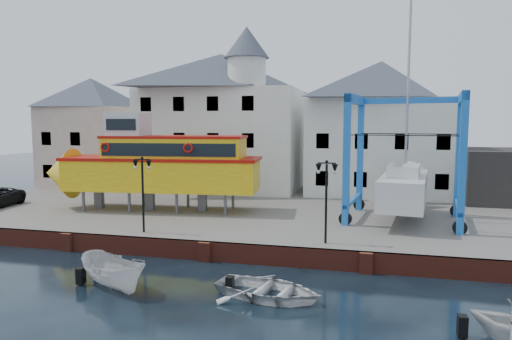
# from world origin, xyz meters

# --- Properties ---
(ground) EXTENTS (140.00, 140.00, 0.00)m
(ground) POSITION_xyz_m (0.00, 0.00, 0.00)
(ground) COLOR black
(ground) RESTS_ON ground
(hardstanding) EXTENTS (44.00, 22.00, 1.00)m
(hardstanding) POSITION_xyz_m (0.00, 11.00, 0.50)
(hardstanding) COLOR #655F5C
(hardstanding) RESTS_ON ground
(quay_wall) EXTENTS (44.00, 0.47, 1.00)m
(quay_wall) POSITION_xyz_m (-0.00, 0.10, 0.50)
(quay_wall) COLOR maroon
(quay_wall) RESTS_ON ground
(building_pink) EXTENTS (8.00, 7.00, 10.30)m
(building_pink) POSITION_xyz_m (-18.00, 18.00, 6.15)
(building_pink) COLOR tan
(building_pink) RESTS_ON hardstanding
(building_white_main) EXTENTS (14.00, 8.30, 14.00)m
(building_white_main) POSITION_xyz_m (-4.87, 18.39, 7.34)
(building_white_main) COLOR silver
(building_white_main) RESTS_ON hardstanding
(building_white_right) EXTENTS (12.00, 8.00, 11.20)m
(building_white_right) POSITION_xyz_m (9.00, 19.00, 6.60)
(building_white_right) COLOR silver
(building_white_right) RESTS_ON hardstanding
(lamp_post_left) EXTENTS (1.12, 0.32, 4.20)m
(lamp_post_left) POSITION_xyz_m (-4.00, 1.20, 4.17)
(lamp_post_left) COLOR black
(lamp_post_left) RESTS_ON hardstanding
(lamp_post_right) EXTENTS (1.12, 0.32, 4.20)m
(lamp_post_right) POSITION_xyz_m (6.00, 1.20, 4.17)
(lamp_post_right) COLOR black
(lamp_post_right) RESTS_ON hardstanding
(tour_boat) EXTENTS (15.67, 5.14, 6.70)m
(tour_boat) POSITION_xyz_m (-6.68, 7.40, 4.16)
(tour_boat) COLOR #59595E
(tour_boat) RESTS_ON hardstanding
(travel_lift) EXTENTS (7.64, 10.12, 14.91)m
(travel_lift) POSITION_xyz_m (10.33, 8.56, 3.48)
(travel_lift) COLOR blue
(travel_lift) RESTS_ON hardstanding
(motorboat_a) EXTENTS (4.38, 3.34, 1.60)m
(motorboat_a) POSITION_xyz_m (-2.48, -4.49, 0.00)
(motorboat_a) COLOR silver
(motorboat_a) RESTS_ON ground
(motorboat_b) EXTENTS (5.02, 4.06, 0.92)m
(motorboat_b) POSITION_xyz_m (4.16, -4.02, 0.00)
(motorboat_b) COLOR silver
(motorboat_b) RESTS_ON ground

